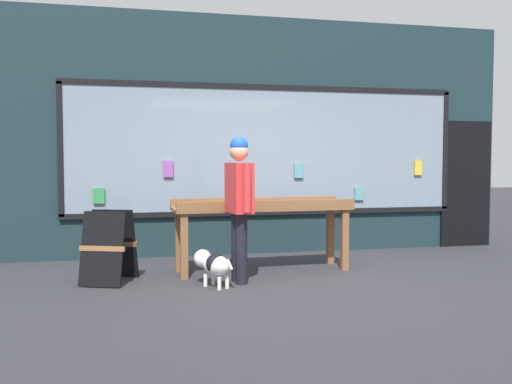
# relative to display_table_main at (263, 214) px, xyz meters

# --- Properties ---
(ground_plane) EXTENTS (40.00, 40.00, 0.00)m
(ground_plane) POSITION_rel_display_table_main_xyz_m (-0.00, -0.93, -0.75)
(ground_plane) COLOR #2D2D33
(shopfront_facade) EXTENTS (8.71, 0.29, 3.64)m
(shopfront_facade) POSITION_rel_display_table_main_xyz_m (0.06, 1.46, 1.04)
(shopfront_facade) COLOR #192D33
(shopfront_facade) RESTS_ON ground_plane
(display_table_main) EXTENTS (2.34, 0.74, 0.94)m
(display_table_main) POSITION_rel_display_table_main_xyz_m (0.00, 0.00, 0.00)
(display_table_main) COLOR brown
(display_table_main) RESTS_ON ground_plane
(person_browsing) EXTENTS (0.27, 0.67, 1.73)m
(person_browsing) POSITION_rel_display_table_main_xyz_m (-0.44, -0.63, 0.26)
(person_browsing) COLOR black
(person_browsing) RESTS_ON ground_plane
(small_dog) EXTENTS (0.43, 0.56, 0.41)m
(small_dog) POSITION_rel_display_table_main_xyz_m (-0.77, -0.79, -0.49)
(small_dog) COLOR white
(small_dog) RESTS_ON ground_plane
(sandwich_board_sign) EXTENTS (0.70, 0.77, 0.85)m
(sandwich_board_sign) POSITION_rel_display_table_main_xyz_m (-1.94, -0.27, -0.32)
(sandwich_board_sign) COLOR black
(sandwich_board_sign) RESTS_ON ground_plane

